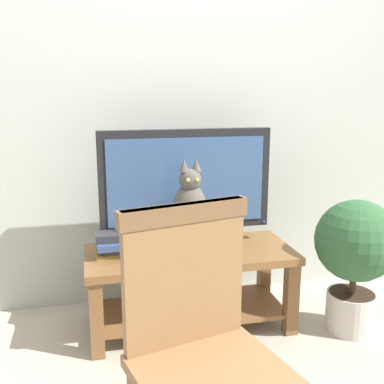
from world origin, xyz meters
name	(u,v)px	position (x,y,z in m)	size (l,w,h in m)	color
ground_plane	(222,372)	(0.00, 0.00, 0.00)	(12.00, 12.00, 0.00)	#ADA393
back_wall	(181,81)	(0.00, 0.97, 1.40)	(7.00, 0.12, 2.80)	#B7BCB2
tv_stand	(190,275)	(-0.05, 0.47, 0.32)	(1.16, 0.51, 0.46)	brown
tv	(186,184)	(-0.05, 0.58, 0.83)	(0.98, 0.20, 0.67)	black
media_box	(188,250)	(-0.08, 0.38, 0.50)	(0.40, 0.26, 0.08)	#2D2D30
cat	(189,213)	(-0.08, 0.36, 0.72)	(0.20, 0.33, 0.46)	#514C47
wooden_chair	(201,339)	(-0.27, -0.65, 0.58)	(0.55, 0.55, 1.00)	olive
book_stack	(117,244)	(-0.46, 0.49, 0.53)	(0.25, 0.17, 0.13)	olive
potted_plant	(355,252)	(0.83, 0.23, 0.47)	(0.45, 0.45, 0.76)	beige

